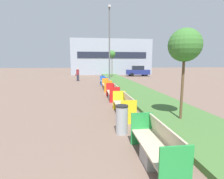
{
  "coord_description": "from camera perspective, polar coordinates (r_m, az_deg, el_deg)",
  "views": [
    {
      "loc": [
        -0.55,
        0.51,
        2.34
      ],
      "look_at": [
        0.9,
        11.85,
        0.6
      ],
      "focal_mm": 28.0,
      "sensor_mm": 36.0,
      "label": 1
    }
  ],
  "objects": [
    {
      "name": "pedestrian_walking",
      "position": [
        23.42,
        -11.14,
        4.87
      ],
      "size": [
        0.53,
        0.24,
        1.7
      ],
      "color": "#232633",
      "rests_on": "ground"
    },
    {
      "name": "bench_orange_frame",
      "position": [
        15.2,
        -1.6,
        1.23
      ],
      "size": [
        0.65,
        2.46,
        0.94
      ],
      "color": "#9E9B96",
      "rests_on": "ground"
    },
    {
      "name": "planter_grass_strip",
      "position": [
        12.29,
        10.61,
        -2.04
      ],
      "size": [
        2.8,
        120.0,
        0.18
      ],
      "color": "#426B33",
      "rests_on": "ground"
    },
    {
      "name": "sapling_tree_near",
      "position": [
        7.15,
        22.68,
        13.06
      ],
      "size": [
        1.22,
        1.22,
        3.6
      ],
      "color": "brown",
      "rests_on": "ground"
    },
    {
      "name": "building_backdrop",
      "position": [
        37.97,
        -0.41,
        10.48
      ],
      "size": [
        16.36,
        5.73,
        7.12
      ],
      "color": "#939EAD",
      "rests_on": "ground"
    },
    {
      "name": "sapling_tree_far",
      "position": [
        27.6,
        0.0,
        11.41
      ],
      "size": [
        1.09,
        1.09,
        4.27
      ],
      "color": "brown",
      "rests_on": "ground"
    },
    {
      "name": "bench_red_frame",
      "position": [
        11.38,
        0.34,
        -1.32
      ],
      "size": [
        0.65,
        2.13,
        0.94
      ],
      "color": "#9E9B96",
      "rests_on": "ground"
    },
    {
      "name": "bench_yellow_frame",
      "position": [
        7.84,
        3.93,
        -5.88
      ],
      "size": [
        0.65,
        2.29,
        0.94
      ],
      "color": "#9E9B96",
      "rests_on": "ground"
    },
    {
      "name": "street_lamp_post",
      "position": [
        18.79,
        -0.85,
        15.06
      ],
      "size": [
        0.24,
        0.44,
        8.11
      ],
      "color": "#56595B",
      "rests_on": "ground"
    },
    {
      "name": "parked_car_distant",
      "position": [
        32.06,
        8.39,
        5.99
      ],
      "size": [
        4.41,
        2.36,
        1.86
      ],
      "rotation": [
        0.0,
        0.0,
        -0.15
      ],
      "color": "navy",
      "rests_on": "ground"
    },
    {
      "name": "litter_bin",
      "position": [
        5.88,
        3.2,
        -9.72
      ],
      "size": [
        0.42,
        0.42,
        0.97
      ],
      "color": "#9EA0A5",
      "rests_on": "ground"
    },
    {
      "name": "bench_green_frame",
      "position": [
        4.4,
        14.08,
        -18.25
      ],
      "size": [
        0.65,
        2.07,
        0.94
      ],
      "color": "#9E9B96",
      "rests_on": "ground"
    },
    {
      "name": "bench_blue_frame",
      "position": [
        18.45,
        -2.62,
        2.51
      ],
      "size": [
        0.65,
        2.27,
        0.94
      ],
      "color": "#9E9B96",
      "rests_on": "ground"
    }
  ]
}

